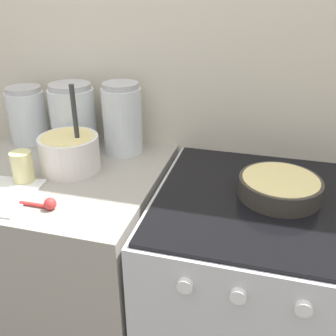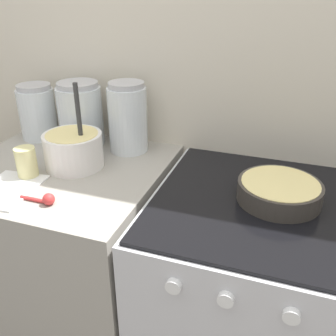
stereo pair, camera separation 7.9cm
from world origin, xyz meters
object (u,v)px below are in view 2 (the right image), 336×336
(storage_jar_left, at_px, (38,115))
(tin_can, at_px, (26,163))
(stove, at_px, (259,312))
(storage_jar_right, at_px, (128,122))
(storage_jar_middle, at_px, (81,118))
(mixing_bowl, at_px, (73,148))
(baking_pan, at_px, (279,191))

(storage_jar_left, xyz_separation_m, tin_can, (0.18, -0.32, -0.04))
(stove, distance_m, storage_jar_right, 0.83)
(storage_jar_middle, height_order, tin_can, storage_jar_middle)
(storage_jar_left, xyz_separation_m, storage_jar_middle, (0.20, 0.00, 0.01))
(mixing_bowl, xyz_separation_m, tin_can, (-0.10, -0.12, -0.02))
(stove, relative_size, tin_can, 8.47)
(stove, distance_m, mixing_bowl, 0.87)
(stove, height_order, tin_can, tin_can)
(mixing_bowl, bearing_deg, storage_jar_left, 145.76)
(mixing_bowl, relative_size, tin_can, 2.87)
(storage_jar_left, xyz_separation_m, storage_jar_right, (0.41, 0.00, 0.02))
(tin_can, bearing_deg, storage_jar_right, 54.98)
(storage_jar_middle, height_order, storage_jar_right, storage_jar_right)
(mixing_bowl, distance_m, storage_jar_left, 0.35)
(mixing_bowl, bearing_deg, storage_jar_middle, 113.06)
(storage_jar_right, relative_size, tin_can, 2.52)
(baking_pan, distance_m, storage_jar_left, 1.01)
(stove, xyz_separation_m, baking_pan, (0.01, 0.02, 0.48))
(storage_jar_left, height_order, storage_jar_middle, storage_jar_middle)
(storage_jar_middle, distance_m, storage_jar_right, 0.20)
(baking_pan, xyz_separation_m, tin_can, (-0.80, -0.12, 0.02))
(tin_can, bearing_deg, mixing_bowl, 50.25)
(storage_jar_middle, xyz_separation_m, storage_jar_right, (0.20, 0.00, 0.01))
(storage_jar_left, bearing_deg, storage_jar_right, 0.00)
(baking_pan, bearing_deg, mixing_bowl, 179.57)
(storage_jar_middle, bearing_deg, stove, -16.00)
(storage_jar_left, bearing_deg, storage_jar_middle, 0.00)
(storage_jar_right, bearing_deg, baking_pan, -19.08)
(baking_pan, bearing_deg, storage_jar_right, 160.92)
(stove, height_order, mixing_bowl, mixing_bowl)
(storage_jar_left, distance_m, tin_can, 0.37)
(mixing_bowl, bearing_deg, stove, -2.28)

